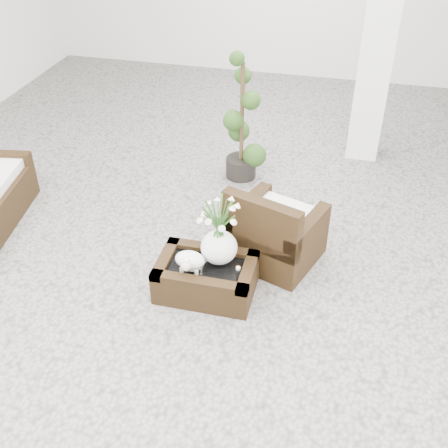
# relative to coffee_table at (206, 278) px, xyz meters

# --- Properties ---
(ground) EXTENTS (11.00, 11.00, 0.00)m
(ground) POSITION_rel_coffee_table_xyz_m (0.11, 0.36, -0.16)
(ground) COLOR gray
(ground) RESTS_ON ground
(column) EXTENTS (0.40, 0.40, 3.50)m
(column) POSITION_rel_coffee_table_xyz_m (1.31, 3.16, 1.59)
(column) COLOR white
(column) RESTS_ON ground
(coffee_table) EXTENTS (0.90, 0.60, 0.31)m
(coffee_table) POSITION_rel_coffee_table_xyz_m (0.00, 0.00, 0.00)
(coffee_table) COLOR #34210F
(coffee_table) RESTS_ON ground
(sheep_figurine) EXTENTS (0.28, 0.23, 0.21)m
(sheep_figurine) POSITION_rel_coffee_table_xyz_m (-0.12, -0.10, 0.26)
(sheep_figurine) COLOR white
(sheep_figurine) RESTS_ON coffee_table
(planter_narcissus) EXTENTS (0.44, 0.44, 0.80)m
(planter_narcissus) POSITION_rel_coffee_table_xyz_m (0.10, 0.10, 0.56)
(planter_narcissus) COLOR white
(planter_narcissus) RESTS_ON coffee_table
(tealight) EXTENTS (0.04, 0.04, 0.03)m
(tealight) POSITION_rel_coffee_table_xyz_m (0.30, 0.02, 0.17)
(tealight) COLOR white
(tealight) RESTS_ON coffee_table
(armchair) EXTENTS (1.01, 0.99, 0.86)m
(armchair) POSITION_rel_coffee_table_xyz_m (0.54, 0.67, 0.27)
(armchair) COLOR #34210F
(armchair) RESTS_ON ground
(topiary) EXTENTS (0.42, 0.42, 1.57)m
(topiary) POSITION_rel_coffee_table_xyz_m (-0.15, 2.18, 0.63)
(topiary) COLOR #213D13
(topiary) RESTS_ON ground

